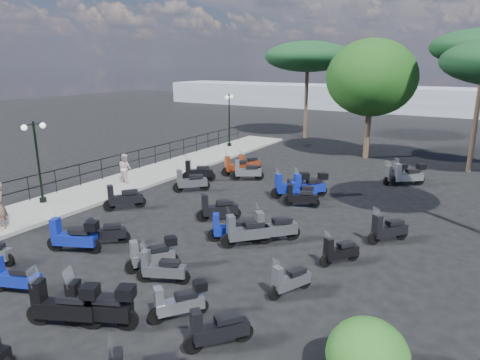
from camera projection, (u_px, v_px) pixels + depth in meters
The scene contains 38 objects.
ground at pixel (200, 223), 16.70m from camera, with size 120.00×120.00×0.00m, color black.
sidewalk at pixel (133, 180), 22.37m from camera, with size 3.00×30.00×0.15m, color slate.
railing at pixel (111, 163), 22.63m from camera, with size 0.04×26.04×1.10m.
lamp_post_1 at pixel (37, 157), 18.15m from camera, with size 0.34×1.04×3.53m.
lamp_post_2 at pixel (229, 117), 30.62m from camera, with size 0.43×1.09×3.75m.
pedestrian_far at pixel (125, 168), 21.60m from camera, with size 0.71×0.56×1.47m, color beige.
scooter_2 at pixel (74, 237), 13.94m from camera, with size 1.74×0.97×1.47m.
scooter_3 at pixel (123, 198), 18.05m from camera, with size 1.17×1.50×1.42m.
scooter_4 at pixel (236, 167), 23.54m from camera, with size 1.18×1.45×1.40m.
scooter_5 at pixel (198, 172), 22.38m from camera, with size 1.63×0.97×1.41m.
scooter_7 at pixel (15, 278), 11.49m from camera, with size 1.56×0.79×1.30m.
scooter_8 at pixel (105, 233), 14.57m from camera, with size 1.22×1.15×1.26m.
scooter_9 at pixel (190, 182), 20.53m from camera, with size 1.34×1.37×1.44m.
scooter_10 at pixel (247, 171), 22.54m from camera, with size 1.55×1.03×1.39m.
scooter_11 at pixel (248, 163), 24.50m from camera, with size 0.89×1.47×1.28m.
scooter_12 at pixel (179, 302), 10.32m from camera, with size 1.02×1.29×1.20m.
scooter_13 at pixel (152, 255), 12.77m from camera, with size 1.08×1.40×1.29m.
scooter_14 at pixel (162, 269), 12.01m from camera, with size 1.46×0.80×1.24m.
scooter_15 at pixel (218, 209), 16.76m from camera, with size 1.37×1.30×1.42m.
scooter_16 at pixel (301, 197), 18.38m from camera, with size 1.52×0.74×1.26m.
scooter_17 at pixel (309, 186), 19.62m from camera, with size 1.40×1.50×1.49m.
scooter_19 at pixel (100, 307), 9.94m from camera, with size 1.76×1.00×1.49m.
scooter_20 at pixel (274, 228), 14.76m from camera, with size 1.34×1.43×1.47m.
scooter_21 at pixel (230, 229), 14.82m from camera, with size 1.44×1.00×1.31m.
scooter_22 at pixel (302, 192), 19.18m from camera, with size 1.24×0.97×1.18m.
scooter_23 at pixel (408, 175), 21.54m from camera, with size 1.52×1.32×1.47m.
scooter_25 at pixel (217, 330), 9.27m from camera, with size 1.08×1.33×1.28m.
scooter_26 at pixel (290, 281), 11.43m from camera, with size 0.77×1.39×1.18m.
scooter_27 at pixel (339, 252), 13.17m from camera, with size 0.92×1.27×1.18m.
scooter_28 at pixel (388, 230), 14.76m from camera, with size 1.11×1.41×1.34m.
scooter_29 at pixel (395, 175), 21.88m from camera, with size 0.94×1.48×1.29m.
scooter_30 at pixel (246, 232), 14.43m from camera, with size 1.34×1.43×1.47m.
scooter_31 at pixel (291, 186), 19.64m from camera, with size 1.40×1.50×1.49m.
scooter_32 at pixel (64, 306), 9.98m from camera, with size 1.76×1.00×1.49m.
broadleaf_tree at pixel (372, 78), 26.62m from camera, with size 5.62×5.62×7.50m.
pine_2 at pixel (308, 57), 33.74m from camera, with size 6.89×6.89×7.69m.
shrub_far at pixel (367, 356), 8.05m from camera, with size 1.57×1.57×1.41m, color #244E19.
distant_hills at pixel (412, 100), 53.53m from camera, with size 70.00×8.00×3.00m, color gray.
Camera 1 is at (9.37, -12.63, 6.05)m, focal length 32.00 mm.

